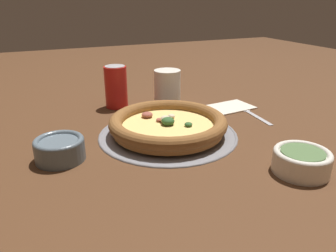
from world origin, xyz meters
TOP-DOWN VIEW (x-y plane):
  - ground_plane at (0.00, 0.00)m, footprint 3.00×3.00m
  - pizza_tray at (0.00, 0.00)m, footprint 0.33×0.33m
  - pizza at (-0.00, 0.00)m, footprint 0.28×0.28m
  - bowl_near at (-0.25, -0.03)m, footprint 0.10×0.10m
  - bowl_far at (0.16, -0.26)m, footprint 0.11×0.11m
  - drinking_cup at (0.10, 0.23)m, footprint 0.08×0.08m
  - napkin at (0.24, 0.11)m, footprint 0.16×0.11m
  - fork at (0.28, 0.04)m, footprint 0.03×0.16m
  - beverage_can at (-0.05, 0.26)m, footprint 0.07×0.07m

SIDE VIEW (x-z plane):
  - ground_plane at x=0.00m, z-range 0.00..0.00m
  - fork at x=0.28m, z-range 0.00..0.00m
  - napkin at x=0.24m, z-range 0.00..0.01m
  - pizza_tray at x=0.00m, z-range 0.00..0.01m
  - bowl_far at x=0.16m, z-range 0.00..0.05m
  - bowl_near at x=-0.25m, z-range 0.00..0.05m
  - pizza at x=0.00m, z-range 0.01..0.05m
  - drinking_cup at x=0.10m, z-range 0.00..0.10m
  - beverage_can at x=-0.05m, z-range 0.00..0.12m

